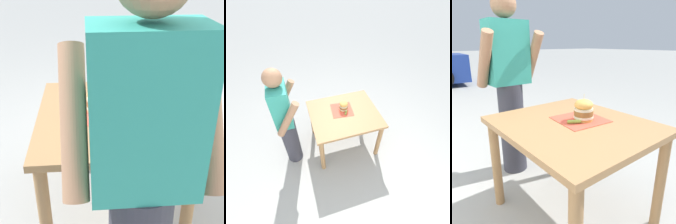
% 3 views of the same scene
% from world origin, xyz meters
% --- Properties ---
extents(ground_plane, '(80.00, 80.00, 0.00)m').
position_xyz_m(ground_plane, '(0.00, 0.00, 0.00)').
color(ground_plane, '#9E9E99').
extents(patio_table, '(0.90, 1.05, 0.75)m').
position_xyz_m(patio_table, '(0.00, 0.00, 0.63)').
color(patio_table, '#9E7247').
rests_on(patio_table, ground).
extents(serving_paper, '(0.36, 0.36, 0.00)m').
position_xyz_m(serving_paper, '(0.08, 0.01, 0.75)').
color(serving_paper, '#D64C38').
rests_on(serving_paper, patio_table).
extents(sandwich, '(0.14, 0.14, 0.18)m').
position_xyz_m(sandwich, '(0.08, -0.02, 0.83)').
color(sandwich, gold).
rests_on(sandwich, serving_paper).
extents(pickle_spear, '(0.09, 0.07, 0.02)m').
position_xyz_m(pickle_spear, '(-0.01, -0.02, 0.77)').
color(pickle_spear, '#8EA83D').
rests_on(pickle_spear, serving_paper).
extents(diner_across_table, '(0.55, 0.35, 1.69)m').
position_xyz_m(diner_across_table, '(-0.04, 0.86, 0.88)').
color(diner_across_table, '#33333D').
rests_on(diner_across_table, ground).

